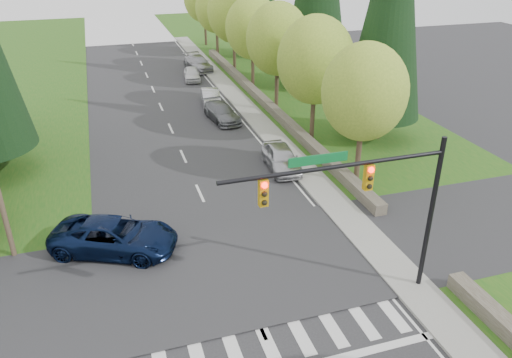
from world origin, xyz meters
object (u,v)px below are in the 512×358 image
suv_navy (115,236)px  parked_car_a (281,157)px  parked_car_b (222,112)px  parked_car_c (211,98)px  parked_car_e (198,63)px  parked_car_d (192,74)px

suv_navy → parked_car_a: (10.53, 6.24, -0.04)m
parked_car_b → parked_car_c: bearing=82.7°
parked_car_e → parked_car_d: bearing=-116.8°
suv_navy → parked_car_b: (9.13, 16.08, -0.14)m
parked_car_c → parked_car_d: 8.57m
parked_car_a → parked_car_d: (-1.40, 22.40, -0.12)m
parked_car_d → parked_car_b: bearing=-82.8°
parked_car_e → parked_car_a: bearing=-96.8°
parked_car_a → parked_car_d: 22.44m
suv_navy → parked_car_d: (9.13, 28.63, -0.16)m
parked_car_b → parked_car_e: (1.40, 16.40, 0.09)m
parked_car_a → parked_car_b: parked_car_a is taller
suv_navy → parked_car_b: bearing=-5.4°
parked_car_c → parked_car_d: (0.00, 8.57, -0.04)m
parked_car_c → parked_car_b: bearing=-83.4°
parked_car_b → parked_car_d: 12.56m
parked_car_d → parked_car_e: parked_car_e is taller
parked_car_b → parked_car_d: bearing=82.7°
parked_car_a → parked_car_b: bearing=102.5°
parked_car_c → suv_navy: bearing=-107.9°
suv_navy → parked_car_b: 18.49m
parked_car_a → parked_car_b: (-1.40, 9.84, -0.10)m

